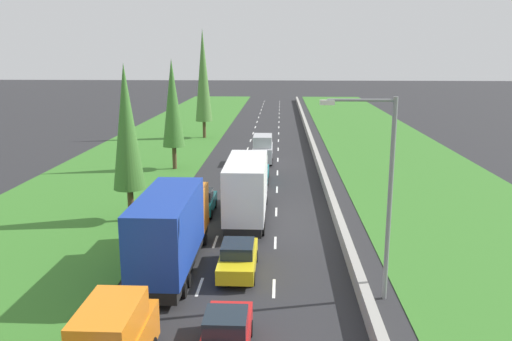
% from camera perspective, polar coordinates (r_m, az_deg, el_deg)
% --- Properties ---
extents(ground_plane, '(300.00, 300.00, 0.00)m').
position_cam_1_polar(ground_plane, '(62.41, 0.85, 2.85)').
color(ground_plane, '#28282B').
rests_on(ground_plane, ground).
extents(grass_verge_left, '(14.00, 140.00, 0.04)m').
position_cam_1_polar(grass_verge_left, '(64.06, -10.54, 2.91)').
color(grass_verge_left, '#387528').
rests_on(grass_verge_left, ground).
extents(grass_verge_right, '(14.00, 140.00, 0.04)m').
position_cam_1_polar(grass_verge_right, '(63.59, 13.90, 2.68)').
color(grass_verge_right, '#387528').
rests_on(grass_verge_right, ground).
extents(median_barrier, '(0.44, 120.00, 0.85)m').
position_cam_1_polar(median_barrier, '(62.41, 6.10, 3.18)').
color(median_barrier, '#9E9B93').
rests_on(median_barrier, ground).
extents(lane_markings, '(3.64, 116.00, 0.01)m').
position_cam_1_polar(lane_markings, '(62.41, 0.85, 2.86)').
color(lane_markings, white).
rests_on(lane_markings, ground).
extents(red_hatchback_centre_lane, '(1.74, 3.90, 1.72)m').
position_cam_1_polar(red_hatchback_centre_lane, '(19.73, -3.24, -17.39)').
color(red_hatchback_centre_lane, red).
rests_on(red_hatchback_centre_lane, ground).
extents(blue_box_truck_left_lane, '(2.46, 9.40, 4.18)m').
position_cam_1_polar(blue_box_truck_left_lane, '(26.42, -9.25, -6.31)').
color(blue_box_truck_left_lane, black).
rests_on(blue_box_truck_left_lane, ground).
extents(yellow_sedan_centre_lane, '(1.82, 4.50, 1.64)m').
position_cam_1_polar(yellow_sedan_centre_lane, '(26.18, -1.98, -9.54)').
color(yellow_sedan_centre_lane, yellow).
rests_on(yellow_sedan_centre_lane, ground).
extents(white_box_truck_centre_lane, '(2.46, 9.40, 4.18)m').
position_cam_1_polar(white_box_truck_centre_lane, '(33.85, -0.97, -1.88)').
color(white_box_truck_centre_lane, black).
rests_on(white_box_truck_centre_lane, ground).
extents(teal_sedan_centre_lane, '(1.82, 4.50, 1.64)m').
position_cam_1_polar(teal_sedan_centre_lane, '(44.23, 0.23, -0.21)').
color(teal_sedan_centre_lane, teal).
rests_on(teal_sedan_centre_lane, ground).
extents(teal_hatchback_left_lane, '(1.74, 3.90, 1.72)m').
position_cam_1_polar(teal_hatchback_left_lane, '(35.67, -6.00, -3.43)').
color(teal_hatchback_left_lane, teal).
rests_on(teal_hatchback_left_lane, ground).
extents(silver_van_centre_lane, '(1.96, 4.90, 2.82)m').
position_cam_1_polar(silver_van_centre_lane, '(51.79, 0.74, 2.37)').
color(silver_van_centre_lane, silver).
rests_on(silver_van_centre_lane, ground).
extents(poplar_tree_second, '(2.05, 2.05, 10.19)m').
position_cam_1_polar(poplar_tree_second, '(33.81, -14.01, 4.57)').
color(poplar_tree_second, '#4C3823').
rests_on(poplar_tree_second, ground).
extents(poplar_tree_third, '(2.06, 2.06, 10.29)m').
position_cam_1_polar(poplar_tree_third, '(48.88, -9.14, 7.27)').
color(poplar_tree_third, '#4C3823').
rests_on(poplar_tree_third, ground).
extents(poplar_tree_fourth, '(2.14, 2.14, 13.75)m').
position_cam_1_polar(poplar_tree_fourth, '(67.04, -5.82, 10.30)').
color(poplar_tree_fourth, '#4C3823').
rests_on(poplar_tree_fourth, ground).
extents(street_light_mast, '(3.20, 0.28, 9.00)m').
position_cam_1_polar(street_light_mast, '(22.80, 13.71, -1.59)').
color(street_light_mast, gray).
rests_on(street_light_mast, ground).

